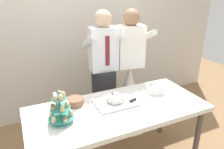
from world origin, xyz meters
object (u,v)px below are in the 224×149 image
(person_bride, at_px, (129,89))
(round_cake, at_px, (75,102))
(cupcake_stand, at_px, (60,109))
(plate_stack, at_px, (155,89))
(dessert_table, at_px, (118,114))
(main_cake_tray, at_px, (115,100))
(person_groom, at_px, (104,82))

(person_bride, bearing_deg, round_cake, -153.51)
(cupcake_stand, height_order, plate_stack, cupcake_stand)
(plate_stack, bearing_deg, person_bride, 94.56)
(dessert_table, height_order, round_cake, round_cake)
(main_cake_tray, relative_size, person_bride, 0.26)
(dessert_table, relative_size, plate_stack, 8.45)
(round_cake, bearing_deg, main_cake_tray, -19.18)
(dessert_table, height_order, person_groom, person_groom)
(main_cake_tray, relative_size, person_groom, 0.26)
(person_groom, xyz_separation_m, person_bride, (0.36, -0.03, -0.16))
(main_cake_tray, relative_size, round_cake, 1.79)
(person_groom, bearing_deg, cupcake_stand, -135.47)
(person_bride, bearing_deg, dessert_table, -127.23)
(cupcake_stand, height_order, person_groom, person_groom)
(cupcake_stand, xyz_separation_m, plate_stack, (1.11, 0.13, -0.09))
(dessert_table, relative_size, cupcake_stand, 5.90)
(dessert_table, distance_m, plate_stack, 0.56)
(main_cake_tray, height_order, person_groom, person_groom)
(dessert_table, distance_m, main_cake_tray, 0.14)
(cupcake_stand, xyz_separation_m, person_groom, (0.71, 0.70, -0.16))
(cupcake_stand, bearing_deg, round_cake, 49.66)
(person_groom, height_order, person_bride, same)
(plate_stack, distance_m, person_bride, 0.58)
(cupcake_stand, bearing_deg, main_cake_tray, 8.98)
(round_cake, height_order, person_bride, person_bride)
(cupcake_stand, distance_m, round_cake, 0.31)
(cupcake_stand, xyz_separation_m, person_bride, (1.07, 0.66, -0.32))
(round_cake, relative_size, person_bride, 0.14)
(cupcake_stand, distance_m, main_cake_tray, 0.59)
(cupcake_stand, relative_size, round_cake, 1.27)
(cupcake_stand, bearing_deg, person_groom, 44.53)
(person_groom, bearing_deg, dessert_table, -101.22)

